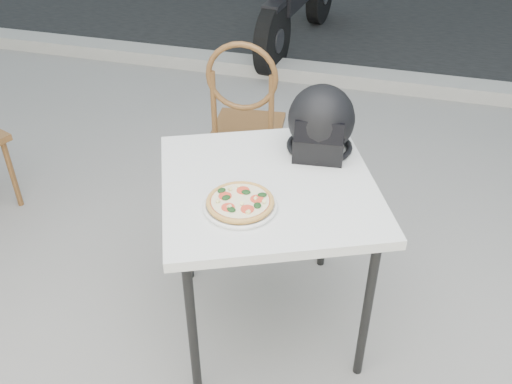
% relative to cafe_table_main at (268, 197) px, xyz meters
% --- Properties ---
extents(ground, '(80.00, 80.00, 0.00)m').
position_rel_cafe_table_main_xyz_m(ground, '(0.12, -0.12, -0.76)').
color(ground, gray).
rests_on(ground, ground).
extents(curb, '(30.00, 0.25, 0.12)m').
position_rel_cafe_table_main_xyz_m(curb, '(0.12, 2.88, -0.70)').
color(curb, '#99968F').
rests_on(curb, ground).
extents(cafe_table_main, '(1.16, 1.16, 0.84)m').
position_rel_cafe_table_main_xyz_m(cafe_table_main, '(0.00, 0.00, 0.00)').
color(cafe_table_main, silver).
rests_on(cafe_table_main, ground).
extents(plate, '(0.35, 0.35, 0.02)m').
position_rel_cafe_table_main_xyz_m(plate, '(-0.06, -0.20, 0.08)').
color(plate, silver).
rests_on(plate, cafe_table_main).
extents(pizza, '(0.31, 0.31, 0.03)m').
position_rel_cafe_table_main_xyz_m(pizza, '(-0.06, -0.20, 0.10)').
color(pizza, tan).
rests_on(pizza, plate).
extents(helmet, '(0.33, 0.34, 0.31)m').
position_rel_cafe_table_main_xyz_m(helmet, '(0.16, 0.31, 0.21)').
color(helmet, black).
rests_on(helmet, cafe_table_main).
extents(cafe_chair_main, '(0.45, 0.45, 1.08)m').
position_rel_cafe_table_main_xyz_m(cafe_chair_main, '(-0.39, 0.98, -0.16)').
color(cafe_chair_main, brown).
rests_on(cafe_chair_main, ground).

